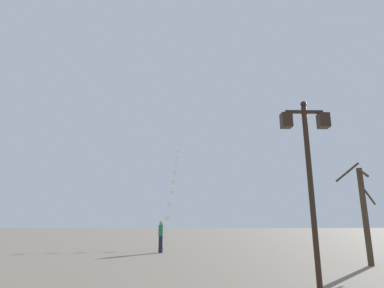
# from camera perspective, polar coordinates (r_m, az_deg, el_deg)

# --- Properties ---
(ground_plane) EXTENTS (160.00, 160.00, 0.00)m
(ground_plane) POSITION_cam_1_polar(r_m,az_deg,el_deg) (20.72, 2.42, -18.37)
(ground_plane) COLOR #756B5B
(twin_lantern_lamp_post) EXTENTS (1.30, 0.28, 4.85)m
(twin_lantern_lamp_post) POSITION_cam_1_polar(r_m,az_deg,el_deg) (8.93, 20.11, -1.74)
(twin_lantern_lamp_post) COLOR black
(twin_lantern_lamp_post) RESTS_ON ground_plane
(kite_train) EXTENTS (0.93, 13.68, 9.97)m
(kite_train) POSITION_cam_1_polar(r_m,az_deg,el_deg) (27.08, -3.28, -6.19)
(kite_train) COLOR brown
(kite_train) RESTS_ON ground_plane
(kite_flyer) EXTENTS (0.26, 0.61, 1.71)m
(kite_flyer) POSITION_cam_1_polar(r_m,az_deg,el_deg) (18.31, -5.61, -16.06)
(kite_flyer) COLOR #1E1E2D
(kite_flyer) RESTS_ON ground_plane
(bare_tree) EXTENTS (1.67, 1.17, 4.00)m
(bare_tree) POSITION_cam_1_polar(r_m,az_deg,el_deg) (14.48, 28.56, -10.55)
(bare_tree) COLOR #423323
(bare_tree) RESTS_ON ground_plane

